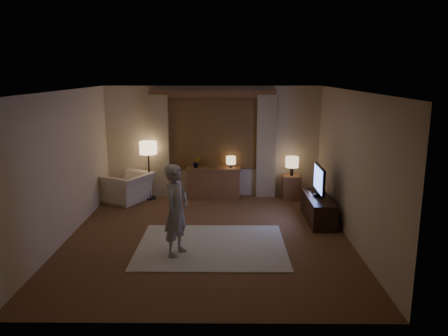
{
  "coord_description": "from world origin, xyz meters",
  "views": [
    {
      "loc": [
        0.35,
        -7.39,
        2.91
      ],
      "look_at": [
        0.28,
        0.6,
        1.15
      ],
      "focal_mm": 35.0,
      "sensor_mm": 36.0,
      "label": 1
    }
  ],
  "objects_px": {
    "person": "(176,210)",
    "armchair": "(128,188)",
    "sideboard": "(214,184)",
    "tv_stand": "(318,209)",
    "side_table": "(291,187)"
  },
  "relations": [
    {
      "from": "armchair",
      "to": "person",
      "type": "xyz_separation_m",
      "value": [
        1.47,
        -3.0,
        0.44
      ]
    },
    {
      "from": "sideboard",
      "to": "side_table",
      "type": "height_order",
      "value": "sideboard"
    },
    {
      "from": "armchair",
      "to": "sideboard",
      "type": "bearing_deg",
      "value": 124.69
    },
    {
      "from": "person",
      "to": "armchair",
      "type": "bearing_deg",
      "value": 48.67
    },
    {
      "from": "tv_stand",
      "to": "armchair",
      "type": "bearing_deg",
      "value": 162.18
    },
    {
      "from": "tv_stand",
      "to": "person",
      "type": "distance_m",
      "value": 3.15
    },
    {
      "from": "side_table",
      "to": "tv_stand",
      "type": "relative_size",
      "value": 0.4
    },
    {
      "from": "armchair",
      "to": "side_table",
      "type": "height_order",
      "value": "armchair"
    },
    {
      "from": "tv_stand",
      "to": "sideboard",
      "type": "bearing_deg",
      "value": 143.18
    },
    {
      "from": "tv_stand",
      "to": "person",
      "type": "relative_size",
      "value": 0.94
    },
    {
      "from": "armchair",
      "to": "tv_stand",
      "type": "height_order",
      "value": "armchair"
    },
    {
      "from": "armchair",
      "to": "person",
      "type": "bearing_deg",
      "value": 52.72
    },
    {
      "from": "sideboard",
      "to": "person",
      "type": "relative_size",
      "value": 0.81
    },
    {
      "from": "sideboard",
      "to": "armchair",
      "type": "bearing_deg",
      "value": -171.94
    },
    {
      "from": "sideboard",
      "to": "tv_stand",
      "type": "distance_m",
      "value": 2.65
    }
  ]
}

